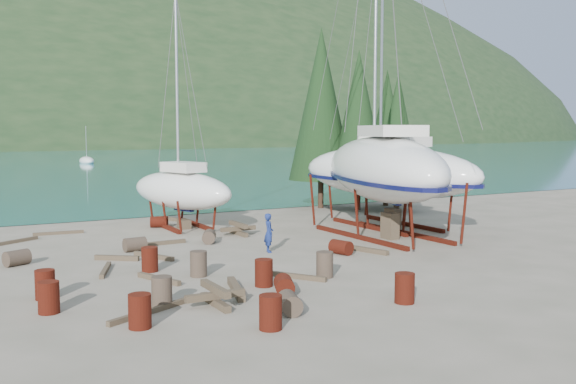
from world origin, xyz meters
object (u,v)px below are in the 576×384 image
large_sailboat_far (387,171)px  worker (269,233)px  large_sailboat_near (382,168)px  small_sailboat_shore (181,189)px

large_sailboat_far → worker: large_sailboat_far is taller
large_sailboat_near → large_sailboat_far: large_sailboat_near is taller
large_sailboat_near → worker: size_ratio=12.60×
worker → large_sailboat_far: bearing=-55.6°
large_sailboat_near → small_sailboat_shore: large_sailboat_near is taller
large_sailboat_near → worker: (-6.40, -0.81, -2.46)m
small_sailboat_shore → large_sailboat_far: bearing=-44.5°
large_sailboat_far → worker: size_ratio=11.05×
large_sailboat_near → worker: large_sailboat_near is taller
large_sailboat_far → small_sailboat_shore: bearing=139.6°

